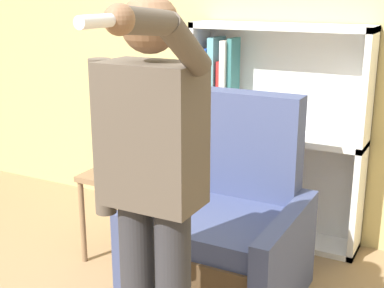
{
  "coord_description": "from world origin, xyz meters",
  "views": [
    {
      "loc": [
        1.25,
        -1.57,
        1.72
      ],
      "look_at": [
        0.13,
        0.55,
        1.04
      ],
      "focal_mm": 50.0,
      "sensor_mm": 36.0,
      "label": 1
    }
  ],
  "objects_px": {
    "armchair": "(225,236)",
    "side_table": "(118,190)",
    "person_standing": "(151,184)",
    "bookcase": "(256,137)",
    "table_lamp": "(116,128)"
  },
  "relations": [
    {
      "from": "armchair",
      "to": "table_lamp",
      "type": "xyz_separation_m",
      "value": [
        -0.8,
        0.07,
        0.54
      ]
    },
    {
      "from": "bookcase",
      "to": "armchair",
      "type": "height_order",
      "value": "bookcase"
    },
    {
      "from": "bookcase",
      "to": "table_lamp",
      "type": "distance_m",
      "value": 1.03
    },
    {
      "from": "armchair",
      "to": "person_standing",
      "type": "relative_size",
      "value": 0.67
    },
    {
      "from": "person_standing",
      "to": "table_lamp",
      "type": "distance_m",
      "value": 1.3
    },
    {
      "from": "bookcase",
      "to": "armchair",
      "type": "distance_m",
      "value": 0.94
    },
    {
      "from": "bookcase",
      "to": "armchair",
      "type": "relative_size",
      "value": 1.31
    },
    {
      "from": "bookcase",
      "to": "side_table",
      "type": "distance_m",
      "value": 1.04
    },
    {
      "from": "side_table",
      "to": "person_standing",
      "type": "bearing_deg",
      "value": -47.97
    },
    {
      "from": "armchair",
      "to": "person_standing",
      "type": "xyz_separation_m",
      "value": [
        0.07,
        -0.89,
        0.62
      ]
    },
    {
      "from": "armchair",
      "to": "person_standing",
      "type": "distance_m",
      "value": 1.09
    },
    {
      "from": "armchair",
      "to": "side_table",
      "type": "height_order",
      "value": "armchair"
    },
    {
      "from": "bookcase",
      "to": "person_standing",
      "type": "relative_size",
      "value": 0.89
    },
    {
      "from": "side_table",
      "to": "bookcase",
      "type": "bearing_deg",
      "value": 50.21
    },
    {
      "from": "side_table",
      "to": "table_lamp",
      "type": "height_order",
      "value": "table_lamp"
    }
  ]
}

